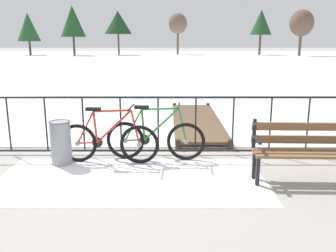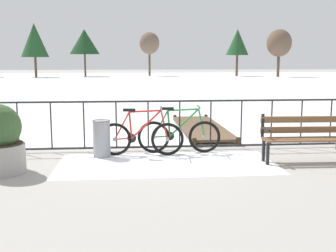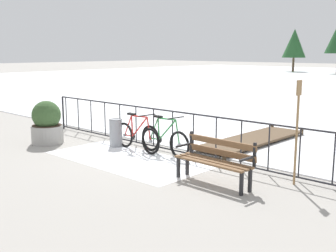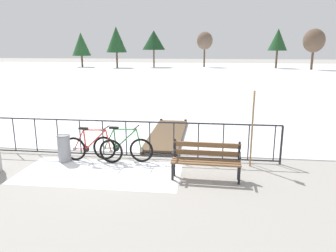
# 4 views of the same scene
# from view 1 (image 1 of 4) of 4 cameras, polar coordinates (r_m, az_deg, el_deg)

# --- Properties ---
(ground_plane) EXTENTS (160.00, 160.00, 0.00)m
(ground_plane) POSITION_cam_1_polar(r_m,az_deg,el_deg) (6.63, -4.33, -4.50)
(ground_plane) COLOR #9E9991
(frozen_pond) EXTENTS (80.00, 56.00, 0.03)m
(frozen_pond) POSITION_cam_1_polar(r_m,az_deg,el_deg) (34.75, -0.78, 10.15)
(frozen_pond) COLOR white
(frozen_pond) RESTS_ON ground
(snow_patch) EXTENTS (3.99, 1.87, 0.01)m
(snow_patch) POSITION_cam_1_polar(r_m,az_deg,el_deg) (5.51, -5.80, -8.32)
(snow_patch) COLOR white
(snow_patch) RESTS_ON ground
(railing_fence) EXTENTS (9.06, 0.06, 1.07)m
(railing_fence) POSITION_cam_1_polar(r_m,az_deg,el_deg) (6.48, -4.42, 0.21)
(railing_fence) COLOR #232328
(railing_fence) RESTS_ON ground
(bicycle_near_railing) EXTENTS (1.71, 0.52, 0.97)m
(bicycle_near_railing) POSITION_cam_1_polar(r_m,az_deg,el_deg) (6.18, -9.30, -2.42)
(bicycle_near_railing) COLOR black
(bicycle_near_railing) RESTS_ON ground
(bicycle_second) EXTENTS (1.71, 0.52, 0.97)m
(bicycle_second) POSITION_cam_1_polar(r_m,az_deg,el_deg) (6.27, -1.94, -2.02)
(bicycle_second) COLOR black
(bicycle_second) RESTS_ON ground
(park_bench) EXTENTS (1.61, 0.53, 0.89)m
(park_bench) POSITION_cam_1_polar(r_m,az_deg,el_deg) (5.69, 21.13, -3.06)
(park_bench) COLOR brown
(park_bench) RESTS_ON ground
(trash_bin) EXTENTS (0.35, 0.35, 0.73)m
(trash_bin) POSITION_cam_1_polar(r_m,az_deg,el_deg) (6.30, -16.36, -2.45)
(trash_bin) COLOR gray
(trash_bin) RESTS_ON ground
(wooden_dock) EXTENTS (1.10, 4.07, 0.20)m
(wooden_dock) POSITION_cam_1_polar(r_m,az_deg,el_deg) (8.81, 4.52, 0.83)
(wooden_dock) COLOR brown
(wooden_dock) RESTS_ON ground
(tree_far_west) EXTENTS (3.04, 3.04, 6.00)m
(tree_far_west) POSITION_cam_1_polar(r_m,az_deg,el_deg) (47.70, -14.65, 15.57)
(tree_far_west) COLOR brown
(tree_far_west) RESTS_ON ground
(tree_west_mid) EXTENTS (2.43, 2.43, 5.34)m
(tree_west_mid) POSITION_cam_1_polar(r_m,az_deg,el_deg) (49.67, 1.62, 15.72)
(tree_west_mid) COLOR brown
(tree_west_mid) RESTS_ON ground
(tree_centre) EXTENTS (2.86, 2.86, 5.47)m
(tree_centre) POSITION_cam_1_polar(r_m,az_deg,el_deg) (48.12, 20.26, 14.87)
(tree_centre) COLOR brown
(tree_centre) RESTS_ON ground
(tree_east_mid) EXTENTS (3.48, 3.48, 5.51)m
(tree_east_mid) POSITION_cam_1_polar(r_m,az_deg,el_deg) (48.63, -7.78, 15.76)
(tree_east_mid) COLOR brown
(tree_east_mid) RESTS_ON ground
(tree_far_east) EXTENTS (2.72, 2.72, 5.64)m
(tree_far_east) POSITION_cam_1_polar(r_m,az_deg,el_deg) (49.42, 14.44, 15.43)
(tree_far_east) COLOR brown
(tree_far_east) RESTS_ON ground
(tree_extra) EXTENTS (2.86, 2.86, 5.23)m
(tree_extra) POSITION_cam_1_polar(r_m,az_deg,el_deg) (50.62, -20.98, 14.25)
(tree_extra) COLOR brown
(tree_extra) RESTS_ON ground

